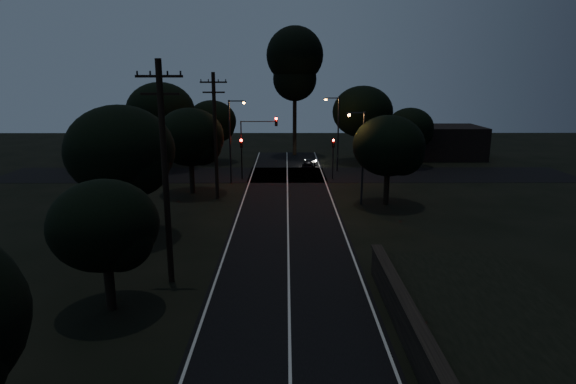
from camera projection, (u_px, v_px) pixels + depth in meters
name	position (u px, v px, depth m)	size (l,w,h in m)	color
road_surface	(288.00, 201.00, 40.28)	(60.00, 70.00, 0.03)	black
utility_pole_mid	(165.00, 171.00, 23.23)	(2.20, 0.30, 11.00)	black
utility_pole_far	(215.00, 134.00, 39.81)	(2.20, 0.30, 10.50)	black
tree_left_b	(107.00, 228.00, 20.66)	(4.68, 4.68, 5.95)	black
tree_left_c	(124.00, 153.00, 29.94)	(6.74, 6.74, 8.51)	black
tree_left_d	(192.00, 139.00, 41.77)	(5.95, 5.95, 7.54)	black
tree_far_nw	(213.00, 122.00, 57.34)	(5.83, 5.83, 7.39)	black
tree_far_w	(163.00, 113.00, 53.07)	(7.49, 7.49, 9.55)	black
tree_far_ne	(365.00, 113.00, 57.14)	(7.18, 7.18, 9.08)	black
tree_far_e	(412.00, 129.00, 54.64)	(5.28, 5.28, 6.70)	black
tree_right_a	(391.00, 147.00, 38.01)	(5.69, 5.69, 7.24)	black
tall_pine	(295.00, 63.00, 60.71)	(7.17, 7.17, 16.29)	black
building_left	(127.00, 142.00, 59.96)	(10.00, 8.00, 4.40)	black
building_right	(444.00, 142.00, 61.15)	(9.00, 7.00, 4.00)	black
signal_left	(241.00, 151.00, 48.21)	(0.28, 0.35, 4.10)	black
signal_right	(333.00, 151.00, 48.25)	(0.28, 0.35, 4.10)	black
signal_mast	(258.00, 136.00, 47.86)	(3.70, 0.35, 6.25)	black
streetlight_a	(232.00, 136.00, 45.85)	(1.66, 0.26, 8.00)	black
streetlight_b	(336.00, 129.00, 51.72)	(1.66, 0.26, 8.00)	black
streetlight_c	(361.00, 152.00, 38.19)	(1.46, 0.26, 7.50)	black
car	(309.00, 163.00, 54.62)	(1.26, 3.13, 1.06)	black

